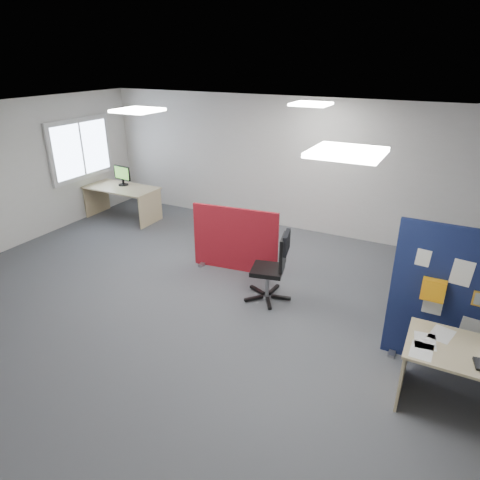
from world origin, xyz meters
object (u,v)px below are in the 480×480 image
at_px(monitor_second, 122,175).
at_px(office_chair, 275,263).
at_px(second_desk, 123,194).
at_px(red_divider, 235,240).

height_order(monitor_second, office_chair, monitor_second).
relative_size(second_desk, monitor_second, 3.38).
bearing_deg(monitor_second, red_divider, -11.50).
relative_size(red_divider, office_chair, 1.38).
bearing_deg(office_chair, second_desk, 145.80).
height_order(second_desk, monitor_second, monitor_second).
xyz_separation_m(red_divider, monitor_second, (-3.49, 1.22, 0.42)).
bearing_deg(monitor_second, second_desk, -53.18).
distance_m(red_divider, monitor_second, 3.72).
height_order(red_divider, monitor_second, monitor_second).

